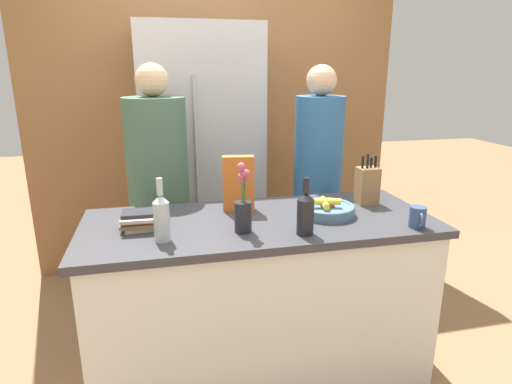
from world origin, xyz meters
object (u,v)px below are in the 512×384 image
Objects in this scene: coffee_mug at (418,217)px; book_stack at (141,220)px; refrigerator at (202,160)px; knife_block at (367,185)px; fruit_bowl at (327,208)px; bottle_vinegar at (305,212)px; person_at_sink at (159,186)px; person_in_blue at (318,177)px; cereal_box at (238,183)px; flower_vase at (243,208)px; bottle_oil at (161,217)px.

book_stack is (-1.30, 0.27, -0.01)m from coffee_mug.
knife_block is (0.82, -1.06, 0.03)m from refrigerator.
refrigerator reaches higher than fruit_bowl.
person_at_sink is (-0.66, 0.88, -0.07)m from bottle_vinegar.
bottle_vinegar is 0.95m from person_in_blue.
coffee_mug is (0.79, -0.46, -0.10)m from cereal_box.
bottle_oil is at bearing -175.66° from flower_vase.
bottle_oil is at bearing -91.05° from person_at_sink.
person_at_sink is (-1.15, 0.51, -0.07)m from knife_block.
flower_vase is at bearing -87.71° from refrigerator.
knife_block reaches higher than fruit_bowl.
refrigerator reaches higher than coffee_mug.
person_in_blue is at bearing 49.35° from flower_vase.
person_at_sink is 1.05m from person_in_blue.
cereal_box reaches higher than bottle_vinegar.
person_at_sink reaches higher than fruit_bowl.
person_in_blue is at bearing 35.67° from cereal_box.
bottle_vinegar is (0.23, -0.42, -0.04)m from cereal_box.
person_in_blue reaches higher than cereal_box.
bottle_oil is at bearing -103.11° from refrigerator.
flower_vase is at bearing -16.68° from book_stack.
fruit_bowl is 0.50m from flower_vase.
cereal_box is 0.48m from bottle_vinegar.
coffee_mug is at bearing -9.04° from flower_vase.
bottle_oil is at bearing -60.08° from book_stack.
bottle_vinegar is (-0.20, -0.23, 0.07)m from fruit_bowl.
refrigerator is at bearing 121.06° from coffee_mug.
bottle_vinegar is 1.10m from person_at_sink.
bottle_oil is (-0.41, -0.35, -0.04)m from cereal_box.
book_stack is 0.78m from bottle_vinegar.
flower_vase is at bearing 4.34° from bottle_oil.
person_at_sink reaches higher than bottle_vinegar.
person_at_sink is (-0.38, 0.79, -0.08)m from flower_vase.
knife_block is 1.25m from book_stack.
person_in_blue is (0.39, 0.87, -0.06)m from bottle_vinegar.
knife_block is 1.00× the size of bottle_oil.
book_stack is at bearing -160.05° from cereal_box.
fruit_bowl is at bearing 10.95° from bottle_oil.
bottle_oil is 0.82m from person_at_sink.
refrigerator is 1.34m from flower_vase.
cereal_box is at bearing 19.95° from book_stack.
person_at_sink reaches higher than book_stack.
flower_vase is 0.20× the size of person_at_sink.
cereal_box is at bearing -49.46° from person_at_sink.
coffee_mug is 0.62× the size of book_stack.
fruit_bowl is at bearing -0.31° from book_stack.
person_in_blue is at bearing -2.50° from person_at_sink.
person_in_blue is at bearing 101.94° from knife_block.
book_stack is (-0.51, -0.18, -0.10)m from cereal_box.
knife_block is 0.42m from coffee_mug.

